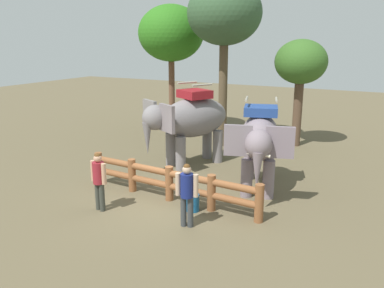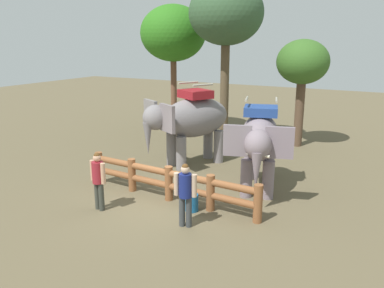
% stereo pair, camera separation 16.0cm
% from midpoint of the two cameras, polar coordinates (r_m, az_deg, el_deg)
% --- Properties ---
extents(ground_plane, '(60.00, 60.00, 0.00)m').
position_cam_midpoint_polar(ground_plane, '(11.91, -3.19, -8.21)').
color(ground_plane, brown).
extents(log_fence, '(5.90, 0.55, 1.05)m').
position_cam_midpoint_polar(log_fence, '(11.77, -2.98, -5.36)').
color(log_fence, brown).
rests_on(log_fence, ground).
extents(elephant_near_left, '(2.90, 3.65, 3.12)m').
position_cam_midpoint_polar(elephant_near_left, '(14.76, 0.03, 3.52)').
color(elephant_near_left, slate).
rests_on(elephant_near_left, ground).
extents(elephant_center, '(2.34, 3.49, 2.92)m').
position_cam_midpoint_polar(elephant_center, '(12.36, 10.08, 0.50)').
color(elephant_center, gray).
rests_on(elephant_center, ground).
extents(tourist_woman_in_black, '(0.59, 0.38, 1.67)m').
position_cam_midpoint_polar(tourist_woman_in_black, '(11.26, -13.01, -4.69)').
color(tourist_woman_in_black, '#373A32').
rests_on(tourist_woman_in_black, ground).
extents(tourist_man_in_blue, '(0.59, 0.39, 1.69)m').
position_cam_midpoint_polar(tourist_man_in_blue, '(10.01, -0.51, -6.76)').
color(tourist_man_in_blue, '#363A3C').
rests_on(tourist_man_in_blue, ground).
extents(tree_far_left, '(2.25, 2.25, 4.68)m').
position_cam_midpoint_polar(tree_far_left, '(17.93, 15.95, 11.02)').
color(tree_far_left, brown).
rests_on(tree_far_left, ground).
extents(tree_back_center, '(3.21, 3.21, 6.31)m').
position_cam_midpoint_polar(tree_back_center, '(20.05, -2.50, 15.60)').
color(tree_back_center, brown).
rests_on(tree_back_center, ground).
extents(tree_far_right, '(3.16, 3.16, 7.08)m').
position_cam_midpoint_polar(tree_far_right, '(17.44, 5.23, 18.09)').
color(tree_far_right, brown).
rests_on(tree_far_right, ground).
extents(feed_bucket, '(0.37, 0.37, 0.49)m').
position_cam_midpoint_polar(feed_bucket, '(11.16, 0.38, -8.47)').
color(feed_bucket, '#19598C').
rests_on(feed_bucket, ground).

